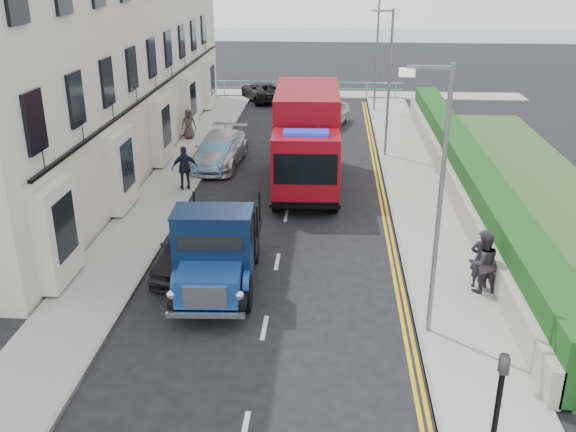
% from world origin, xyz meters
% --- Properties ---
extents(ground, '(120.00, 120.00, 0.00)m').
position_xyz_m(ground, '(0.00, 0.00, 0.00)').
color(ground, black).
rests_on(ground, ground).
extents(pavement_west, '(2.40, 38.00, 0.12)m').
position_xyz_m(pavement_west, '(-5.20, 9.00, 0.06)').
color(pavement_west, gray).
rests_on(pavement_west, ground).
extents(pavement_east, '(2.60, 38.00, 0.12)m').
position_xyz_m(pavement_east, '(5.30, 9.00, 0.06)').
color(pavement_east, gray).
rests_on(pavement_east, ground).
extents(promenade, '(30.00, 2.50, 0.12)m').
position_xyz_m(promenade, '(0.00, 29.00, 0.06)').
color(promenade, gray).
rests_on(promenade, ground).
extents(sea_plane, '(120.00, 120.00, 0.00)m').
position_xyz_m(sea_plane, '(0.00, 60.00, 0.00)').
color(sea_plane, slate).
rests_on(sea_plane, ground).
extents(terrace_west, '(6.31, 30.20, 14.25)m').
position_xyz_m(terrace_west, '(-9.47, 13.00, 7.17)').
color(terrace_west, beige).
rests_on(terrace_west, ground).
extents(garden_east, '(1.45, 28.00, 1.75)m').
position_xyz_m(garden_east, '(7.21, 9.00, 0.90)').
color(garden_east, '#B2AD9E').
rests_on(garden_east, ground).
extents(seafront_railing, '(13.00, 0.08, 1.11)m').
position_xyz_m(seafront_railing, '(0.00, 28.20, 0.58)').
color(seafront_railing, '#59B2A5').
rests_on(seafront_railing, ground).
extents(lamp_near, '(1.23, 0.18, 7.00)m').
position_xyz_m(lamp_near, '(4.18, -2.00, 4.00)').
color(lamp_near, slate).
rests_on(lamp_near, ground).
extents(lamp_mid, '(1.23, 0.18, 7.00)m').
position_xyz_m(lamp_mid, '(4.18, 14.00, 4.00)').
color(lamp_mid, slate).
rests_on(lamp_mid, ground).
extents(lamp_far, '(1.23, 0.18, 7.00)m').
position_xyz_m(lamp_far, '(4.18, 24.00, 4.00)').
color(lamp_far, slate).
rests_on(lamp_far, ground).
extents(traffic_signal, '(0.16, 0.20, 3.10)m').
position_xyz_m(traffic_signal, '(4.60, -7.50, 2.07)').
color(traffic_signal, black).
rests_on(traffic_signal, ground).
extents(bedford_lorry, '(2.47, 5.67, 2.63)m').
position_xyz_m(bedford_lorry, '(-1.60, -0.20, 1.21)').
color(bedford_lorry, black).
rests_on(bedford_lorry, ground).
extents(red_lorry, '(2.83, 7.76, 4.02)m').
position_xyz_m(red_lorry, '(0.61, 9.62, 2.14)').
color(red_lorry, black).
rests_on(red_lorry, ground).
extents(parked_car_front, '(2.14, 4.50, 1.49)m').
position_xyz_m(parked_car_front, '(-2.60, 1.44, 0.74)').
color(parked_car_front, black).
rests_on(parked_car_front, ground).
extents(parked_car_mid, '(1.77, 4.12, 1.32)m').
position_xyz_m(parked_car_mid, '(-3.60, 11.80, 0.66)').
color(parked_car_mid, '#538FB3').
rests_on(parked_car_mid, ground).
extents(parked_car_rear, '(2.37, 5.20, 1.48)m').
position_xyz_m(parked_car_rear, '(-3.60, 12.25, 0.74)').
color(parked_car_rear, '#B4B3B8').
rests_on(parked_car_rear, ground).
extents(seafront_car_left, '(3.86, 5.13, 1.30)m').
position_xyz_m(seafront_car_left, '(-3.10, 27.00, 0.65)').
color(seafront_car_left, black).
rests_on(seafront_car_left, ground).
extents(seafront_car_right, '(2.72, 4.56, 1.45)m').
position_xyz_m(seafront_car_right, '(1.47, 20.00, 0.73)').
color(seafront_car_right, silver).
rests_on(seafront_car_right, ground).
extents(pedestrian_east_near, '(0.68, 0.46, 1.83)m').
position_xyz_m(pedestrian_east_near, '(6.10, 0.53, 1.03)').
color(pedestrian_east_near, black).
rests_on(pedestrian_east_near, pavement_east).
extents(pedestrian_east_far, '(0.99, 0.83, 1.82)m').
position_xyz_m(pedestrian_east_far, '(6.10, 0.25, 1.03)').
color(pedestrian_east_far, '#312A33').
rests_on(pedestrian_east_far, pavement_east).
extents(pedestrian_west_near, '(1.17, 0.78, 1.84)m').
position_xyz_m(pedestrian_west_near, '(-4.40, 8.42, 1.04)').
color(pedestrian_west_near, '#1A1F2F').
rests_on(pedestrian_west_near, pavement_west).
extents(pedestrian_west_far, '(0.89, 0.72, 1.58)m').
position_xyz_m(pedestrian_west_far, '(-5.97, 16.38, 0.91)').
color(pedestrian_west_far, '#3E2F2D').
rests_on(pedestrian_west_far, pavement_west).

